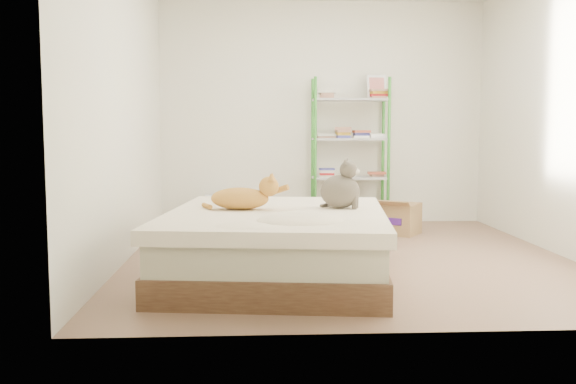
{
  "coord_description": "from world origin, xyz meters",
  "views": [
    {
      "loc": [
        -0.81,
        -5.5,
        1.12
      ],
      "look_at": [
        -0.54,
        -0.45,
        0.62
      ],
      "focal_mm": 40.0,
      "sensor_mm": 36.0,
      "label": 1
    }
  ],
  "objects": [
    {
      "name": "shelf_unit",
      "position": [
        0.31,
        1.88,
        0.88
      ],
      "size": [
        0.88,
        0.36,
        1.74
      ],
      "color": "green",
      "rests_on": "ground"
    },
    {
      "name": "cardboard_box",
      "position": [
        0.69,
        1.21,
        0.17
      ],
      "size": [
        0.6,
        0.64,
        0.38
      ],
      "rotation": [
        0.0,
        0.0,
        -0.58
      ],
      "color": "tan",
      "rests_on": "ground"
    },
    {
      "name": "bed",
      "position": [
        -0.64,
        -0.75,
        0.25
      ],
      "size": [
        1.83,
        2.18,
        0.51
      ],
      "rotation": [
        0.0,
        0.0,
        -0.12
      ],
      "color": "brown",
      "rests_on": "ground"
    },
    {
      "name": "grey_cat",
      "position": [
        -0.15,
        -0.61,
        0.69
      ],
      "size": [
        0.4,
        0.36,
        0.37
      ],
      "primitive_type": null,
      "rotation": [
        0.0,
        0.0,
        1.26
      ],
      "color": "#6B5F4F",
      "rests_on": "bed"
    },
    {
      "name": "room",
      "position": [
        0.0,
        0.0,
        1.3
      ],
      "size": [
        3.81,
        4.21,
        2.61
      ],
      "color": "#86664C",
      "rests_on": "ground"
    },
    {
      "name": "white_bin",
      "position": [
        -1.22,
        1.85,
        0.18
      ],
      "size": [
        0.34,
        0.31,
        0.36
      ],
      "rotation": [
        0.0,
        0.0,
        0.13
      ],
      "color": "silver",
      "rests_on": "ground"
    },
    {
      "name": "orange_cat",
      "position": [
        -0.92,
        -0.65,
        0.61
      ],
      "size": [
        0.56,
        0.35,
        0.21
      ],
      "primitive_type": null,
      "rotation": [
        0.0,
        0.0,
        -0.14
      ],
      "color": "orange",
      "rests_on": "bed"
    }
  ]
}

